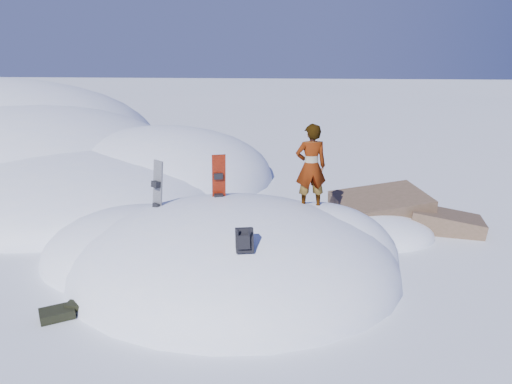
# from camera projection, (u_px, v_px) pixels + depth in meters

# --- Properties ---
(ground) EXTENTS (120.00, 120.00, 0.00)m
(ground) POSITION_uv_depth(u_px,v_px,m) (234.00, 272.00, 10.60)
(ground) COLOR white
(ground) RESTS_ON ground
(snow_mound) EXTENTS (8.00, 6.00, 3.00)m
(snow_mound) POSITION_uv_depth(u_px,v_px,m) (227.00, 267.00, 10.84)
(snow_mound) COLOR white
(snow_mound) RESTS_ON ground
(snow_ridge) EXTENTS (21.50, 18.50, 6.40)m
(snow_ridge) POSITION_uv_depth(u_px,v_px,m) (13.00, 160.00, 20.75)
(snow_ridge) COLOR white
(snow_ridge) RESTS_ON ground
(rock_outcrop) EXTENTS (4.68, 4.41, 1.68)m
(rock_outcrop) POSITION_uv_depth(u_px,v_px,m) (387.00, 226.00, 13.20)
(rock_outcrop) COLOR brown
(rock_outcrop) RESTS_ON ground
(snowboard_red) EXTENTS (0.34, 0.28, 1.58)m
(snowboard_red) POSITION_uv_depth(u_px,v_px,m) (219.00, 188.00, 10.89)
(snowboard_red) COLOR red
(snowboard_red) RESTS_ON snow_mound
(snowboard_dark) EXTENTS (0.36, 0.35, 1.64)m
(snowboard_dark) POSITION_uv_depth(u_px,v_px,m) (157.00, 198.00, 10.73)
(snowboard_dark) COLOR black
(snowboard_dark) RESTS_ON snow_mound
(backpack) EXTENTS (0.35, 0.41, 0.50)m
(backpack) POSITION_uv_depth(u_px,v_px,m) (244.00, 240.00, 8.56)
(backpack) COLOR black
(backpack) RESTS_ON snow_mound
(gear_pile) EXTENTS (0.77, 0.64, 0.20)m
(gear_pile) POSITION_uv_depth(u_px,v_px,m) (60.00, 312.00, 8.81)
(gear_pile) COLOR black
(gear_pile) RESTS_ON ground
(person) EXTENTS (0.76, 0.58, 1.87)m
(person) POSITION_uv_depth(u_px,v_px,m) (311.00, 167.00, 10.73)
(person) COLOR slate
(person) RESTS_ON snow_mound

